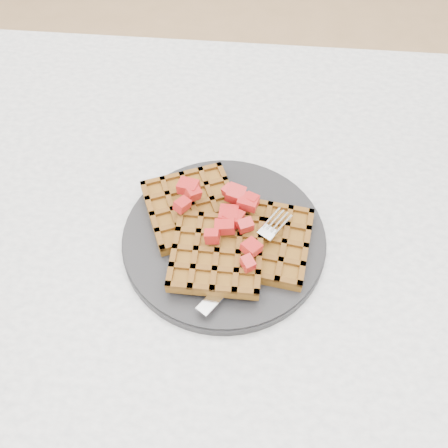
# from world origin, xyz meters

# --- Properties ---
(ground) EXTENTS (4.00, 4.00, 0.00)m
(ground) POSITION_xyz_m (0.00, 0.00, 0.00)
(ground) COLOR tan
(ground) RESTS_ON ground
(table) EXTENTS (1.20, 0.80, 0.75)m
(table) POSITION_xyz_m (0.00, 0.00, 0.64)
(table) COLOR silver
(table) RESTS_ON ground
(plate) EXTENTS (0.27, 0.27, 0.02)m
(plate) POSITION_xyz_m (-0.11, -0.04, 0.76)
(plate) COLOR black
(plate) RESTS_ON table
(waffles) EXTENTS (0.24, 0.21, 0.03)m
(waffles) POSITION_xyz_m (-0.11, -0.04, 0.78)
(waffles) COLOR brown
(waffles) RESTS_ON plate
(strawberry_pile) EXTENTS (0.15, 0.15, 0.02)m
(strawberry_pile) POSITION_xyz_m (-0.11, -0.04, 0.80)
(strawberry_pile) COLOR maroon
(strawberry_pile) RESTS_ON waffles
(fork) EXTENTS (0.12, 0.16, 0.02)m
(fork) POSITION_xyz_m (-0.07, -0.07, 0.77)
(fork) COLOR silver
(fork) RESTS_ON plate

